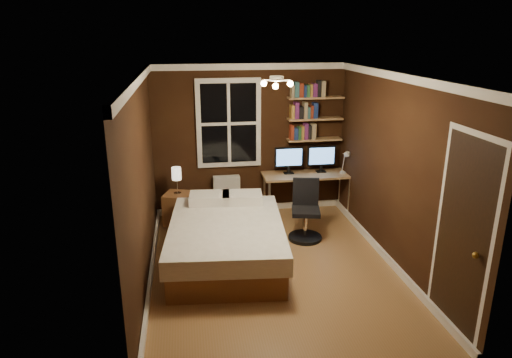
{
  "coord_description": "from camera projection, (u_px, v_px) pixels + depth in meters",
  "views": [
    {
      "loc": [
        -1.05,
        -5.29,
        2.97
      ],
      "look_at": [
        -0.15,
        0.45,
        1.1
      ],
      "focal_mm": 32.0,
      "sensor_mm": 36.0,
      "label": 1
    }
  ],
  "objects": [
    {
      "name": "monitor_left",
      "position": [
        289.0,
        160.0,
        7.61
      ],
      "size": [
        0.48,
        0.12,
        0.45
      ],
      "primitive_type": null,
      "color": "black",
      "rests_on": "desk"
    },
    {
      "name": "books_row_lower",
      "position": [
        314.0,
        132.0,
        7.64
      ],
      "size": [
        0.42,
        0.16,
        0.23
      ],
      "primitive_type": null,
      "color": "maroon",
      "rests_on": "bookshelf_lower"
    },
    {
      "name": "door",
      "position": [
        461.0,
        239.0,
        4.5
      ],
      "size": [
        0.03,
        0.82,
        2.05
      ],
      "primitive_type": null,
      "color": "black",
      "rests_on": "ground"
    },
    {
      "name": "desk",
      "position": [
        307.0,
        177.0,
        7.67
      ],
      "size": [
        1.48,
        0.56,
        0.7
      ],
      "color": "#A4784F",
      "rests_on": "ground"
    },
    {
      "name": "floor",
      "position": [
        273.0,
        267.0,
        6.04
      ],
      "size": [
        4.2,
        4.2,
        0.0
      ],
      "primitive_type": "plane",
      "color": "olive",
      "rests_on": "ground"
    },
    {
      "name": "wall_left",
      "position": [
        142.0,
        184.0,
        5.42
      ],
      "size": [
        0.04,
        4.2,
        2.5
      ],
      "primitive_type": "cube",
      "color": "black",
      "rests_on": "ground"
    },
    {
      "name": "wall_right",
      "position": [
        395.0,
        172.0,
        5.89
      ],
      "size": [
        0.04,
        4.2,
        2.5
      ],
      "primitive_type": "cube",
      "color": "black",
      "rests_on": "ground"
    },
    {
      "name": "office_chair",
      "position": [
        305.0,
        217.0,
        6.81
      ],
      "size": [
        0.5,
        0.5,
        0.91
      ],
      "rotation": [
        0.0,
        0.0,
        -0.21
      ],
      "color": "black",
      "rests_on": "ground"
    },
    {
      "name": "bookshelf_upper",
      "position": [
        316.0,
        98.0,
        7.46
      ],
      "size": [
        0.92,
        0.22,
        0.03
      ],
      "primitive_type": "cube",
      "color": "#A4784F",
      "rests_on": "wall_back"
    },
    {
      "name": "nightstand",
      "position": [
        178.0,
        208.0,
        7.37
      ],
      "size": [
        0.51,
        0.51,
        0.51
      ],
      "primitive_type": "cube",
      "rotation": [
        0.0,
        0.0,
        -0.31
      ],
      "color": "brown",
      "rests_on": "ground"
    },
    {
      "name": "ceiling",
      "position": [
        275.0,
        75.0,
        5.27
      ],
      "size": [
        3.2,
        4.2,
        0.02
      ],
      "primitive_type": "cube",
      "color": "white",
      "rests_on": "wall_back"
    },
    {
      "name": "bookshelf_middle",
      "position": [
        315.0,
        119.0,
        7.57
      ],
      "size": [
        0.92,
        0.22,
        0.03
      ],
      "primitive_type": "cube",
      "color": "#A4784F",
      "rests_on": "wall_back"
    },
    {
      "name": "radiator",
      "position": [
        227.0,
        195.0,
        7.74
      ],
      "size": [
        0.45,
        0.16,
        0.67
      ],
      "primitive_type": "cube",
      "color": "silver",
      "rests_on": "ground"
    },
    {
      "name": "books_row_middle",
      "position": [
        315.0,
        111.0,
        7.53
      ],
      "size": [
        0.42,
        0.16,
        0.23
      ],
      "primitive_type": null,
      "color": "navy",
      "rests_on": "bookshelf_middle"
    },
    {
      "name": "bed",
      "position": [
        227.0,
        241.0,
        6.13
      ],
      "size": [
        1.67,
        2.2,
        0.7
      ],
      "rotation": [
        0.0,
        0.0,
        -0.09
      ],
      "color": "brown",
      "rests_on": "ground"
    },
    {
      "name": "desk_lamp",
      "position": [
        345.0,
        162.0,
        7.55
      ],
      "size": [
        0.14,
        0.32,
        0.44
      ],
      "primitive_type": null,
      "color": "silver",
      "rests_on": "desk"
    },
    {
      "name": "bedside_lamp",
      "position": [
        177.0,
        181.0,
        7.23
      ],
      "size": [
        0.15,
        0.15,
        0.44
      ],
      "primitive_type": null,
      "color": "beige",
      "rests_on": "nightstand"
    },
    {
      "name": "bookshelf_lower",
      "position": [
        314.0,
        139.0,
        7.68
      ],
      "size": [
        0.92,
        0.22,
        0.03
      ],
      "primitive_type": "cube",
      "color": "#A4784F",
      "rests_on": "wall_back"
    },
    {
      "name": "window",
      "position": [
        229.0,
        123.0,
        7.45
      ],
      "size": [
        1.06,
        0.06,
        1.46
      ],
      "primitive_type": "cube",
      "color": "white",
      "rests_on": "wall_back"
    },
    {
      "name": "ceiling_fixture",
      "position": [
        277.0,
        84.0,
        5.21
      ],
      "size": [
        0.44,
        0.44,
        0.18
      ],
      "primitive_type": null,
      "color": "beige",
      "rests_on": "ceiling"
    },
    {
      "name": "door_knob",
      "position": [
        476.0,
        255.0,
        4.22
      ],
      "size": [
        0.06,
        0.06,
        0.06
      ],
      "primitive_type": "sphere",
      "color": "gold",
      "rests_on": "door"
    },
    {
      "name": "wall_back",
      "position": [
        250.0,
        140.0,
        7.63
      ],
      "size": [
        3.2,
        0.04,
        2.5
      ],
      "primitive_type": "cube",
      "color": "black",
      "rests_on": "ground"
    },
    {
      "name": "monitor_right",
      "position": [
        321.0,
        159.0,
        7.69
      ],
      "size": [
        0.48,
        0.12,
        0.45
      ],
      "primitive_type": null,
      "color": "black",
      "rests_on": "desk"
    },
    {
      "name": "books_row_upper",
      "position": [
        316.0,
        90.0,
        7.42
      ],
      "size": [
        0.54,
        0.16,
        0.23
      ],
      "primitive_type": null,
      "color": "#2A6334",
      "rests_on": "bookshelf_upper"
    }
  ]
}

